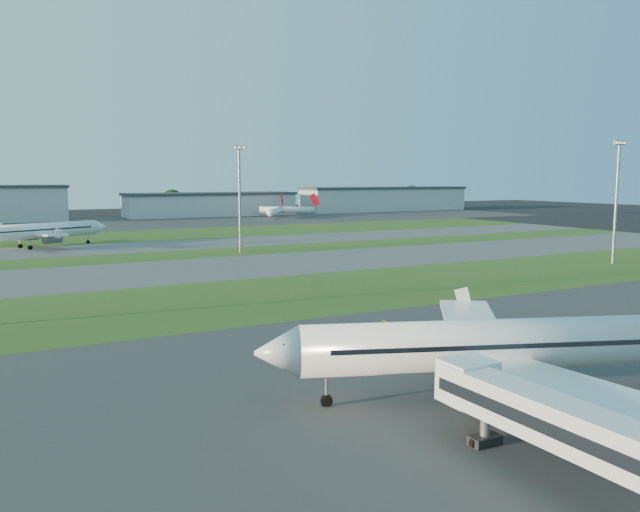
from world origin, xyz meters
TOP-DOWN VIEW (x-y plane):
  - ground at (0.00, 0.00)m, footprint 700.00×700.00m
  - apron_near at (0.00, 0.00)m, footprint 300.00×70.00m
  - grass_strip_a at (0.00, 52.00)m, footprint 300.00×34.00m
  - taxiway_a at (0.00, 85.00)m, footprint 300.00×32.00m
  - grass_strip_b at (0.00, 110.00)m, footprint 300.00×18.00m
  - taxiway_b at (0.00, 132.00)m, footprint 300.00×26.00m
  - grass_strip_c at (0.00, 165.00)m, footprint 300.00×40.00m
  - apron_far at (0.00, 225.00)m, footprint 400.00×80.00m
  - yellow_line at (5.00, 0.00)m, footprint 0.25×60.00m
  - jet_bridge at (-9.81, -15.24)m, footprint 4.20×26.90m
  - airliner_parked at (-1.92, 1.77)m, footprint 39.04×33.05m
  - airliner_taxiing at (-28.29, 142.01)m, footprint 37.35×31.71m
  - mini_jet_near at (75.45, 223.36)m, footprint 18.09×24.24m
  - mini_jet_far at (84.68, 231.30)m, footprint 25.86×15.38m
  - light_mast_centre at (15.00, 108.00)m, footprint 3.20×0.70m
  - light_mast_east at (78.00, 52.00)m, footprint 3.20×0.70m
  - hangar_east at (55.00, 255.00)m, footprint 81.60×23.00m
  - hangar_far_east at (155.00, 255.00)m, footprint 96.90×23.00m
  - tree_mid_west at (-20.00, 266.00)m, footprint 9.90×9.90m
  - tree_mid_east at (40.00, 269.00)m, footprint 11.55×11.55m
  - tree_east at (115.00, 267.00)m, footprint 10.45×10.45m
  - tree_far_east at (185.00, 271.00)m, footprint 12.65×12.65m

SIDE VIEW (x-z plane):
  - ground at x=0.00m, z-range 0.00..0.00m
  - yellow_line at x=5.00m, z-range -0.01..0.01m
  - apron_near at x=0.00m, z-range 0.00..0.01m
  - grass_strip_a at x=0.00m, z-range 0.00..0.01m
  - taxiway_a at x=0.00m, z-range 0.00..0.01m
  - grass_strip_b at x=0.00m, z-range 0.00..0.01m
  - taxiway_b at x=0.00m, z-range 0.00..0.01m
  - grass_strip_c at x=0.00m, z-range 0.00..0.01m
  - apron_far at x=0.00m, z-range 0.00..0.01m
  - mini_jet_near at x=75.45m, z-range -1.46..8.02m
  - mini_jet_far at x=84.68m, z-range -1.46..8.02m
  - jet_bridge at x=-9.81m, z-range 0.91..7.11m
  - airliner_taxiing at x=-28.29m, z-range -1.84..10.49m
  - airliner_parked at x=-1.92m, z-range -1.90..10.85m
  - hangar_east at x=55.00m, z-range 0.04..11.24m
  - tree_mid_west at x=-20.00m, z-range 0.44..11.24m
  - tree_east at x=115.00m, z-range 0.46..11.86m
  - hangar_far_east at x=155.00m, z-range 0.04..13.24m
  - tree_mid_east at x=40.00m, z-range 0.51..13.11m
  - tree_far_east at x=185.00m, z-range 0.56..14.36m
  - light_mast_centre at x=15.00m, z-range 1.91..27.71m
  - light_mast_east at x=78.00m, z-range 1.91..27.71m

